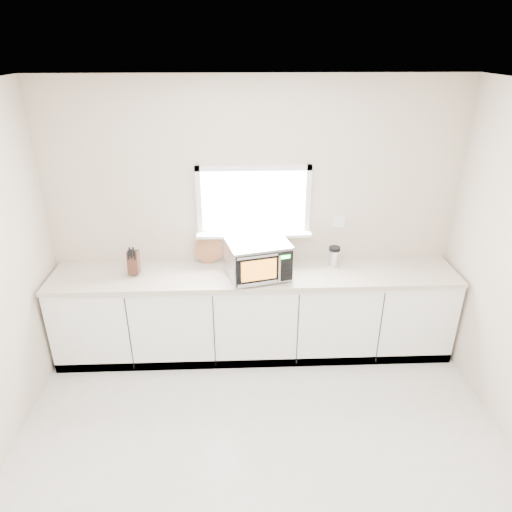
{
  "coord_description": "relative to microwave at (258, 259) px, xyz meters",
  "views": [
    {
      "loc": [
        -0.15,
        -2.21,
        2.96
      ],
      "look_at": [
        0.01,
        1.55,
        1.16
      ],
      "focal_mm": 32.0,
      "sensor_mm": 36.0,
      "label": 1
    }
  ],
  "objects": [
    {
      "name": "ground",
      "position": [
        -0.03,
        -1.61,
        -1.11
      ],
      "size": [
        4.0,
        4.0,
        0.0
      ],
      "primitive_type": "plane",
      "color": "beige",
      "rests_on": "ground"
    },
    {
      "name": "back_wall",
      "position": [
        -0.03,
        0.39,
        0.26
      ],
      "size": [
        4.0,
        0.17,
        2.7
      ],
      "color": "beige",
      "rests_on": "ground"
    },
    {
      "name": "cabinets",
      "position": [
        -0.03,
        0.09,
        -0.67
      ],
      "size": [
        3.92,
        0.6,
        0.88
      ],
      "primitive_type": "cube",
      "color": "white",
      "rests_on": "ground"
    },
    {
      "name": "countertop",
      "position": [
        -0.03,
        0.08,
        -0.21
      ],
      "size": [
        3.92,
        0.64,
        0.04
      ],
      "primitive_type": "cube",
      "color": "beige",
      "rests_on": "cabinets"
    },
    {
      "name": "microwave",
      "position": [
        0.0,
        0.0,
        0.0
      ],
      "size": [
        0.64,
        0.55,
        0.36
      ],
      "rotation": [
        0.0,
        0.0,
        0.24
      ],
      "color": "black",
      "rests_on": "countertop"
    },
    {
      "name": "knife_block",
      "position": [
        -1.18,
        0.11,
        -0.06
      ],
      "size": [
        0.11,
        0.21,
        0.3
      ],
      "rotation": [
        0.0,
        0.0,
        0.06
      ],
      "color": "#4C271B",
      "rests_on": "countertop"
    },
    {
      "name": "cutting_board",
      "position": [
        -0.48,
        0.33,
        -0.05
      ],
      "size": [
        0.28,
        0.07,
        0.28
      ],
      "primitive_type": "cylinder",
      "rotation": [
        1.4,
        0.0,
        0.0
      ],
      "color": "#9C603C",
      "rests_on": "countertop"
    },
    {
      "name": "coffee_grinder",
      "position": [
        0.76,
        0.21,
        -0.09
      ],
      "size": [
        0.12,
        0.12,
        0.2
      ],
      "rotation": [
        0.0,
        0.0,
        -0.08
      ],
      "color": "#BBBDC3",
      "rests_on": "countertop"
    }
  ]
}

